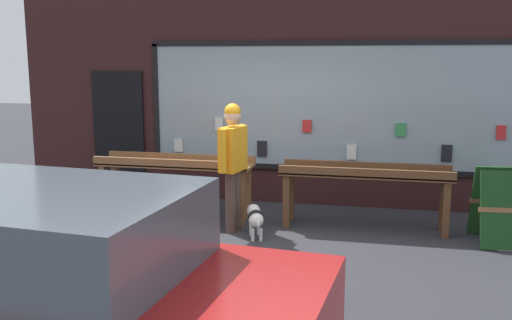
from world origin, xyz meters
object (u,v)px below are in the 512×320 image
object	(u,v)px
display_table_left	(175,169)
person_browsing	(233,157)
small_dog	(255,218)
parked_car	(21,279)
display_table_right	(365,179)
sandwich_board_sign	(498,205)

from	to	relation	value
display_table_left	person_browsing	bearing A→B (deg)	-26.04
small_dog	parked_car	xyz separation A→B (m)	(-0.92, -3.58, 0.48)
display_table_right	person_browsing	size ratio (longest dim) A/B	1.33
small_dog	display_table_right	bearing A→B (deg)	-82.52
display_table_right	display_table_left	bearing A→B (deg)	179.96
small_dog	sandwich_board_sign	xyz separation A→B (m)	(3.03, 0.45, 0.22)
small_dog	person_browsing	bearing A→B (deg)	40.48
display_table_right	person_browsing	distance (m)	1.82
display_table_left	small_dog	world-z (taller)	display_table_left
sandwich_board_sign	display_table_right	bearing A→B (deg)	166.18
small_dog	sandwich_board_sign	bearing A→B (deg)	-100.95
display_table_left	sandwich_board_sign	world-z (taller)	sandwich_board_sign
person_browsing	small_dog	distance (m)	0.86
person_browsing	parked_car	world-z (taller)	person_browsing
display_table_left	parked_car	xyz separation A→B (m)	(0.43, -4.28, 0.02)
display_table_right	sandwich_board_sign	bearing A→B (deg)	-8.47
display_table_right	parked_car	distance (m)	4.85
display_table_right	sandwich_board_sign	world-z (taller)	sandwich_board_sign
display_table_left	sandwich_board_sign	bearing A→B (deg)	-3.24
display_table_right	small_dog	world-z (taller)	display_table_right
person_browsing	small_dog	xyz separation A→B (m)	(0.35, -0.20, -0.75)
display_table_left	person_browsing	size ratio (longest dim) A/B	1.33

